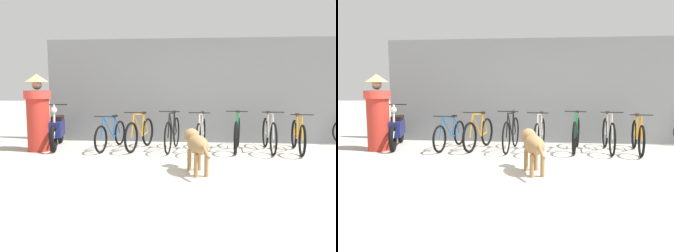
% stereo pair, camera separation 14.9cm
% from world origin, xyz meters
% --- Properties ---
extents(ground_plane, '(60.00, 60.00, 0.00)m').
position_xyz_m(ground_plane, '(0.00, 0.00, 0.00)').
color(ground_plane, '#B7B2A5').
extents(shop_wall_back, '(8.27, 0.20, 2.69)m').
position_xyz_m(shop_wall_back, '(0.00, 2.96, 1.35)').
color(shop_wall_back, slate).
rests_on(shop_wall_back, ground).
extents(bicycle_0, '(0.46, 1.68, 0.81)m').
position_xyz_m(bicycle_0, '(-2.16, 1.76, 0.33)').
color(bicycle_0, black).
rests_on(bicycle_0, ground).
extents(bicycle_1, '(0.52, 1.64, 0.89)m').
position_xyz_m(bicycle_1, '(-1.48, 1.78, 0.36)').
color(bicycle_1, black).
rests_on(bicycle_1, ground).
extents(bicycle_2, '(0.46, 1.71, 0.93)m').
position_xyz_m(bicycle_2, '(-0.71, 1.70, 0.39)').
color(bicycle_2, black).
rests_on(bicycle_2, ground).
extents(bicycle_3, '(0.46, 1.79, 0.92)m').
position_xyz_m(bicycle_3, '(-0.06, 1.61, 0.38)').
color(bicycle_3, black).
rests_on(bicycle_3, ground).
extents(bicycle_4, '(0.47, 1.74, 0.93)m').
position_xyz_m(bicycle_4, '(0.76, 1.82, 0.38)').
color(bicycle_4, black).
rests_on(bicycle_4, ground).
extents(bicycle_5, '(0.46, 1.76, 0.92)m').
position_xyz_m(bicycle_5, '(1.46, 1.77, 0.38)').
color(bicycle_5, black).
rests_on(bicycle_5, ground).
extents(bicycle_6, '(0.46, 1.73, 0.88)m').
position_xyz_m(bicycle_6, '(2.09, 1.74, 0.36)').
color(bicycle_6, black).
rests_on(bicycle_6, ground).
extents(motorcycle, '(0.68, 1.80, 1.06)m').
position_xyz_m(motorcycle, '(-3.51, 1.84, 0.43)').
color(motorcycle, black).
rests_on(motorcycle, ground).
extents(stray_dog, '(0.52, 1.20, 0.71)m').
position_xyz_m(stray_dog, '(-0.17, -0.24, 0.48)').
color(stray_dog, '#997247').
rests_on(stray_dog, ground).
extents(person_in_robes, '(0.60, 0.60, 1.74)m').
position_xyz_m(person_in_robes, '(-3.73, 1.39, 0.88)').
color(person_in_robes, '#B72D23').
rests_on(person_in_robes, ground).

